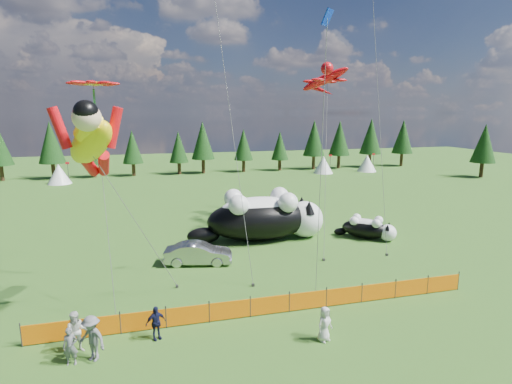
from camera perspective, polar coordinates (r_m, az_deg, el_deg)
ground at (r=23.20m, az=-0.17°, el=-13.68°), size 160.00×160.00×0.00m
safety_fence at (r=20.38m, az=2.02°, el=-15.83°), size 22.06×0.06×1.10m
tree_line at (r=65.84m, az=-10.06°, el=6.01°), size 90.00×4.00×8.00m
festival_tents at (r=63.09m, az=0.43°, el=3.59°), size 50.00×3.20×2.80m
cat_large at (r=31.15m, az=1.26°, el=-3.50°), size 10.82×4.04×3.91m
cat_small at (r=32.85m, az=15.72°, el=-4.98°), size 4.08×3.73×1.78m
car at (r=26.75m, az=-8.23°, el=-8.67°), size 4.60×2.42×1.44m
spectator_a at (r=18.29m, az=-25.00°, el=-19.37°), size 0.59×0.41×1.55m
spectator_b at (r=18.92m, az=-24.25°, el=-17.80°), size 0.93×0.61×1.80m
spectator_c at (r=18.84m, az=-14.12°, el=-17.68°), size 1.01×0.74×1.54m
spectator_d at (r=18.14m, az=-22.41°, el=-18.77°), size 1.37×1.25×1.91m
spectator_e at (r=18.46m, az=9.76°, el=-18.09°), size 0.90×0.75×1.57m
superhero_kite at (r=18.59m, az=-22.55°, el=6.49°), size 6.39×6.22×11.10m
gecko_kite at (r=35.07m, az=9.80°, el=15.57°), size 6.69×12.11×15.38m
flower_kite at (r=22.36m, az=-22.20°, el=13.76°), size 2.79×5.29×11.75m
diamond_kite_c at (r=20.58m, az=10.09°, el=21.76°), size 0.97×0.81×14.96m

